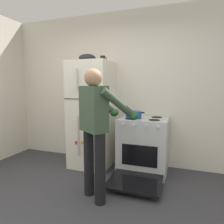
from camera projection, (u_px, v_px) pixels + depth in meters
kitchen_wall_back at (121, 89)px, 3.69m from camera, size 6.00×0.10×2.70m
refrigerator at (92, 115)px, 3.52m from camera, size 0.68×0.72×1.81m
stove_range at (143, 146)px, 3.27m from camera, size 0.76×1.21×0.90m
person_cook at (97, 122)px, 2.43m from camera, size 0.70×0.76×1.60m
red_pot at (134, 114)px, 3.22m from camera, size 0.35×0.25×0.10m
coffee_mug at (103, 59)px, 3.39m from camera, size 0.11×0.08×0.10m
mixing_bowl at (87, 58)px, 3.43m from camera, size 0.29×0.29×0.13m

